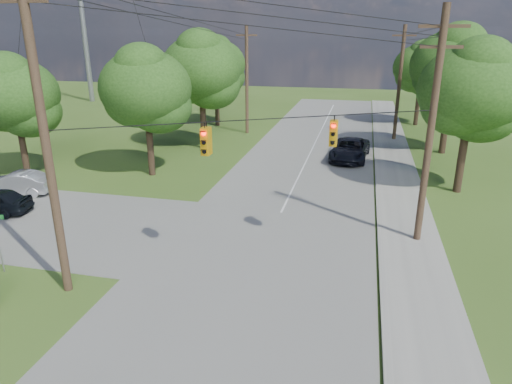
% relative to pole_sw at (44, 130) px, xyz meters
% --- Properties ---
extents(ground, '(140.00, 140.00, 0.00)m').
position_rel_pole_sw_xyz_m(ground, '(4.60, -0.40, -6.23)').
color(ground, '#3C5A1E').
rests_on(ground, ground).
extents(main_road, '(10.00, 100.00, 0.03)m').
position_rel_pole_sw_xyz_m(main_road, '(6.60, 4.60, -6.21)').
color(main_road, gray).
rests_on(main_road, ground).
extents(sidewalk_east, '(2.60, 100.00, 0.12)m').
position_rel_pole_sw_xyz_m(sidewalk_east, '(13.30, 4.60, -6.17)').
color(sidewalk_east, '#ACAAA1').
rests_on(sidewalk_east, ground).
extents(pole_sw, '(2.00, 0.32, 12.00)m').
position_rel_pole_sw_xyz_m(pole_sw, '(0.00, 0.00, 0.00)').
color(pole_sw, brown).
rests_on(pole_sw, ground).
extents(pole_ne, '(2.00, 0.32, 10.50)m').
position_rel_pole_sw_xyz_m(pole_ne, '(13.50, 7.60, -0.76)').
color(pole_ne, brown).
rests_on(pole_ne, ground).
extents(pole_north_e, '(2.00, 0.32, 10.00)m').
position_rel_pole_sw_xyz_m(pole_north_e, '(13.50, 29.60, -1.10)').
color(pole_north_e, brown).
rests_on(pole_north_e, ground).
extents(pole_north_w, '(2.00, 0.32, 10.00)m').
position_rel_pole_sw_xyz_m(pole_north_w, '(-0.40, 29.60, -1.10)').
color(pole_north_w, brown).
rests_on(pole_north_w, ground).
extents(power_lines, '(13.93, 29.62, 4.93)m').
position_rel_pole_sw_xyz_m(power_lines, '(6.10, 11.14, 2.93)').
color(power_lines, black).
rests_on(power_lines, ground).
extents(traffic_signals, '(4.91, 3.27, 1.05)m').
position_rel_pole_sw_xyz_m(traffic_signals, '(7.15, 4.03, -0.73)').
color(traffic_signals, '#C58A0B').
rests_on(traffic_signals, ground).
extents(tree_w_near, '(6.00, 6.00, 8.40)m').
position_rel_pole_sw_xyz_m(tree_w_near, '(-3.40, 14.60, -0.30)').
color(tree_w_near, '#3D291E').
rests_on(tree_w_near, ground).
extents(tree_w_mid, '(6.40, 6.40, 9.22)m').
position_rel_pole_sw_xyz_m(tree_w_mid, '(-2.40, 22.60, 0.35)').
color(tree_w_mid, '#3D291E').
rests_on(tree_w_mid, ground).
extents(tree_w_far, '(6.00, 6.00, 8.73)m').
position_rel_pole_sw_xyz_m(tree_w_far, '(-4.40, 32.60, 0.02)').
color(tree_w_far, '#3D291E').
rests_on(tree_w_far, ground).
extents(tree_e_near, '(6.20, 6.20, 8.81)m').
position_rel_pole_sw_xyz_m(tree_e_near, '(16.60, 15.60, 0.02)').
color(tree_e_near, '#3D291E').
rests_on(tree_e_near, ground).
extents(tree_e_mid, '(6.60, 6.60, 9.64)m').
position_rel_pole_sw_xyz_m(tree_e_mid, '(17.10, 25.60, 0.68)').
color(tree_e_mid, '#3D291E').
rests_on(tree_e_mid, ground).
extents(tree_e_far, '(5.80, 5.80, 8.32)m').
position_rel_pole_sw_xyz_m(tree_e_far, '(16.10, 37.60, -0.31)').
color(tree_e_far, '#3D291E').
rests_on(tree_e_far, ground).
extents(tree_cross_n, '(5.60, 5.60, 7.91)m').
position_rel_pole_sw_xyz_m(tree_cross_n, '(-11.40, 12.10, -0.63)').
color(tree_cross_n, '#3D291E').
rests_on(tree_cross_n, ground).
extents(car_cross_silver, '(4.44, 2.33, 1.39)m').
position_rel_pole_sw_xyz_m(car_cross_silver, '(-9.56, 8.90, -5.50)').
color(car_cross_silver, '#B0B4B7').
rests_on(car_cross_silver, cross_road).
extents(car_main_north, '(3.12, 5.91, 1.58)m').
position_rel_pole_sw_xyz_m(car_main_north, '(9.80, 21.72, -5.41)').
color(car_main_north, black).
rests_on(car_main_north, main_road).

